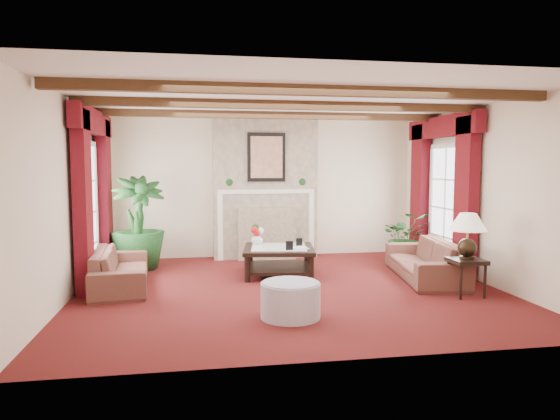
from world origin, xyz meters
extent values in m
plane|color=#490D10|center=(0.00, 0.00, 0.00)|extent=(6.00, 6.00, 0.00)
plane|color=white|center=(0.00, 0.00, 2.70)|extent=(6.00, 6.00, 0.00)
cube|color=beige|center=(0.00, 2.75, 1.35)|extent=(6.00, 0.02, 2.70)
cube|color=beige|center=(-3.00, 0.00, 1.35)|extent=(0.02, 5.50, 2.70)
cube|color=beige|center=(3.00, 0.00, 1.35)|extent=(0.02, 5.50, 2.70)
imported|color=#390F1B|center=(-2.43, 0.50, 0.37)|extent=(2.02, 0.90, 0.75)
imported|color=#390F1B|center=(2.26, 0.30, 0.40)|extent=(2.25, 1.24, 0.81)
imported|color=black|center=(-2.32, 1.80, 0.45)|extent=(1.92, 2.19, 0.91)
imported|color=black|center=(2.51, 1.66, 0.37)|extent=(1.19, 1.24, 0.73)
cylinder|color=#988EA2|center=(-0.24, -1.39, 0.21)|extent=(0.71, 0.71, 0.41)
imported|color=silver|center=(-0.32, 1.24, 0.56)|extent=(0.31, 0.32, 0.20)
imported|color=black|center=(0.22, 0.68, 0.60)|extent=(0.21, 0.06, 0.28)
camera|label=1|loc=(-1.30, -7.03, 1.78)|focal=32.00mm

